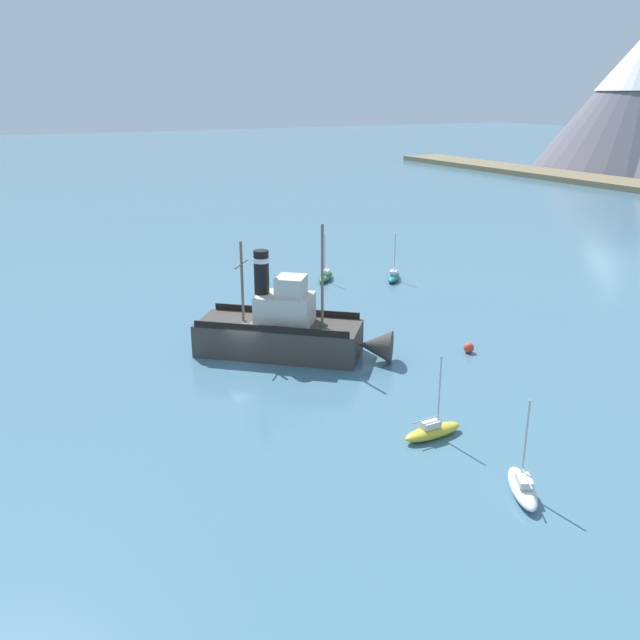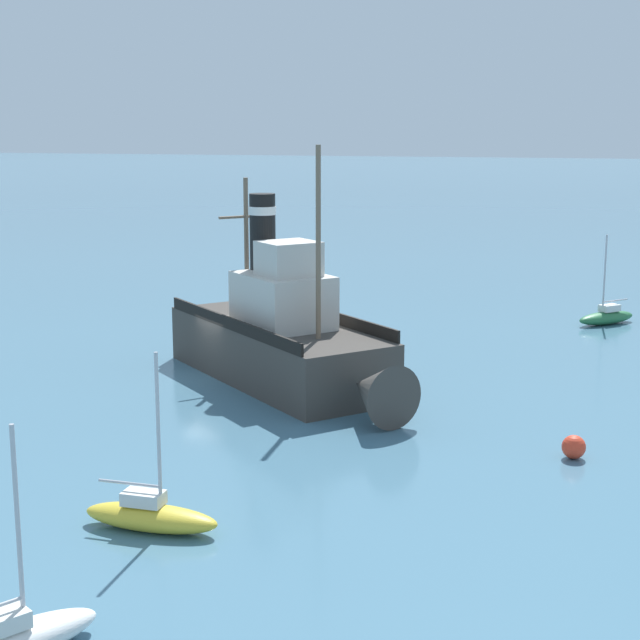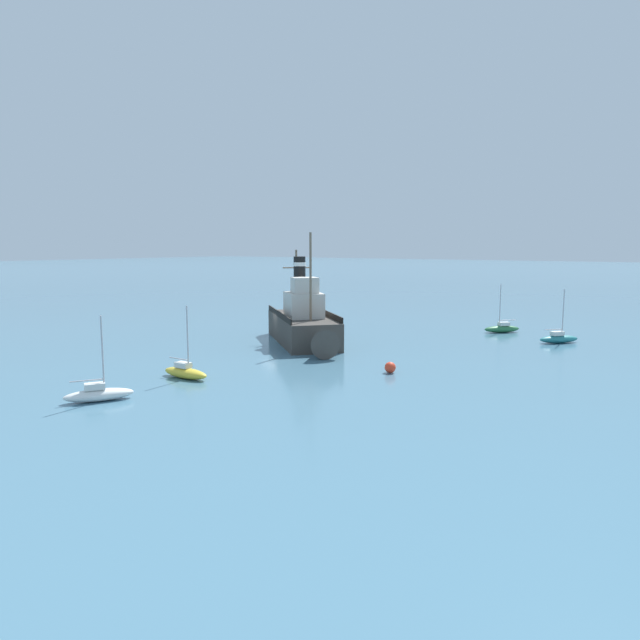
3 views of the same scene
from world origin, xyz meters
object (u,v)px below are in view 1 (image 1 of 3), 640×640
at_px(old_tugboat, 287,331).
at_px(sailboat_white, 523,487).
at_px(mooring_buoy, 469,348).
at_px(sailboat_yellow, 433,431).
at_px(sailboat_green, 326,276).
at_px(sailboat_teal, 394,276).

bearing_deg(old_tugboat, sailboat_white, 4.90).
relative_size(sailboat_white, mooring_buoy, 6.29).
distance_m(old_tugboat, sailboat_yellow, 15.63).
distance_m(sailboat_green, mooring_buoy, 23.09).
distance_m(old_tugboat, sailboat_green, 21.10).
bearing_deg(sailboat_white, old_tugboat, -175.10).
relative_size(sailboat_green, mooring_buoy, 6.29).
height_order(sailboat_green, sailboat_yellow, same).
height_order(sailboat_green, sailboat_white, same).
distance_m(old_tugboat, sailboat_teal, 23.21).
height_order(sailboat_green, mooring_buoy, sailboat_green).
relative_size(old_tugboat, mooring_buoy, 16.81).
xyz_separation_m(old_tugboat, sailboat_green, (-16.86, 12.61, -1.40)).
bearing_deg(mooring_buoy, sailboat_yellow, -48.53).
distance_m(old_tugboat, mooring_buoy, 13.68).
xyz_separation_m(old_tugboat, sailboat_teal, (-13.50, 18.83, -1.40)).
height_order(old_tugboat, mooring_buoy, old_tugboat).
bearing_deg(sailboat_white, sailboat_yellow, -177.65).
relative_size(sailboat_yellow, mooring_buoy, 6.29).
bearing_deg(sailboat_teal, sailboat_green, -118.36).
relative_size(old_tugboat, sailboat_yellow, 2.67).
relative_size(sailboat_green, sailboat_white, 1.00).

